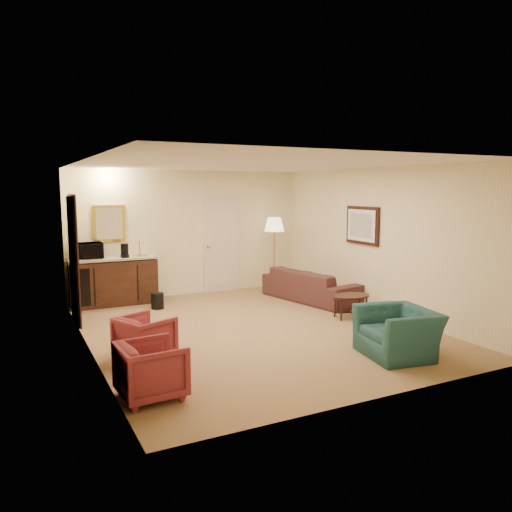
# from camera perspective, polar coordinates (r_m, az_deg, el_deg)

# --- Properties ---
(ground) EXTENTS (6.00, 6.00, 0.00)m
(ground) POSITION_cam_1_polar(r_m,az_deg,el_deg) (8.08, -0.35, -8.29)
(ground) COLOR #9C704F
(ground) RESTS_ON ground
(room_walls) EXTENTS (5.02, 6.01, 2.61)m
(room_walls) POSITION_cam_1_polar(r_m,az_deg,el_deg) (8.43, -3.28, 4.24)
(room_walls) COLOR #FAEBBB
(room_walls) RESTS_ON ground
(wetbar_cabinet) EXTENTS (1.64, 0.58, 0.92)m
(wetbar_cabinet) POSITION_cam_1_polar(r_m,az_deg,el_deg) (10.00, -15.95, -2.76)
(wetbar_cabinet) COLOR #3A2012
(wetbar_cabinet) RESTS_ON ground
(sofa) EXTENTS (1.02, 2.21, 0.83)m
(sofa) POSITION_cam_1_polar(r_m,az_deg,el_deg) (10.03, 6.36, -2.73)
(sofa) COLOR black
(sofa) RESTS_ON ground
(teal_armchair) EXTENTS (0.79, 1.08, 0.86)m
(teal_armchair) POSITION_cam_1_polar(r_m,az_deg,el_deg) (6.97, 15.93, -7.53)
(teal_armchair) COLOR #215153
(teal_armchair) RESTS_ON ground
(rose_chair_near) EXTENTS (0.78, 0.80, 0.64)m
(rose_chair_near) POSITION_cam_1_polar(r_m,az_deg,el_deg) (6.77, -12.57, -8.83)
(rose_chair_near) COLOR maroon
(rose_chair_near) RESTS_ON ground
(rose_chair_far) EXTENTS (0.65, 0.69, 0.67)m
(rose_chair_far) POSITION_cam_1_polar(r_m,az_deg,el_deg) (5.56, -11.89, -12.34)
(rose_chair_far) COLOR maroon
(rose_chair_far) RESTS_ON ground
(coffee_table) EXTENTS (0.80, 0.63, 0.41)m
(coffee_table) POSITION_cam_1_polar(r_m,az_deg,el_deg) (8.81, 10.75, -5.69)
(coffee_table) COLOR black
(coffee_table) RESTS_ON ground
(floor_lamp) EXTENTS (0.50, 0.50, 1.62)m
(floor_lamp) POSITION_cam_1_polar(r_m,az_deg,el_deg) (10.77, 2.08, 0.17)
(floor_lamp) COLOR #B8813D
(floor_lamp) RESTS_ON ground
(waste_bin) EXTENTS (0.27, 0.27, 0.30)m
(waste_bin) POSITION_cam_1_polar(r_m,az_deg,el_deg) (9.51, -11.20, -5.05)
(waste_bin) COLOR black
(waste_bin) RESTS_ON ground
(microwave) EXTENTS (0.54, 0.30, 0.36)m
(microwave) POSITION_cam_1_polar(r_m,az_deg,el_deg) (9.90, -18.68, 0.78)
(microwave) COLOR black
(microwave) RESTS_ON wetbar_cabinet
(coffee_maker) EXTENTS (0.16, 0.16, 0.27)m
(coffee_maker) POSITION_cam_1_polar(r_m,az_deg,el_deg) (9.83, -14.78, 0.62)
(coffee_maker) COLOR black
(coffee_maker) RESTS_ON wetbar_cabinet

